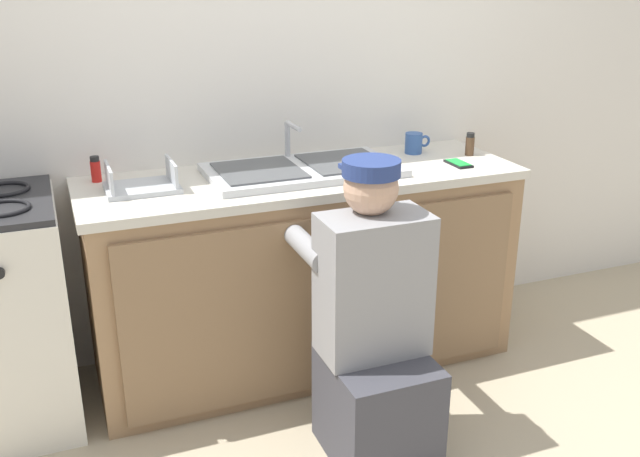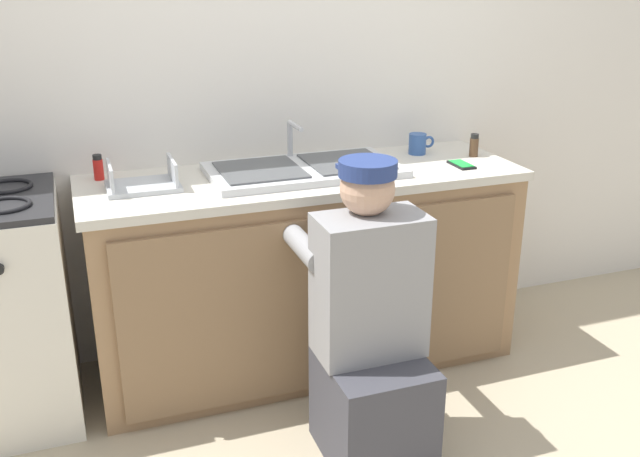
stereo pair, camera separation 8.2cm
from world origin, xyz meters
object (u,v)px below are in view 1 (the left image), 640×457
at_px(plumber_person, 374,338).
at_px(coffee_mug, 414,143).
at_px(sink_double_basin, 302,169).
at_px(spice_bottle_red, 96,169).
at_px(spice_bottle_pepper, 470,144).
at_px(cell_phone, 458,163).
at_px(dish_rack_tray, 142,184).

distance_m(plumber_person, coffee_mug, 1.12).
distance_m(sink_double_basin, spice_bottle_red, 0.84).
height_order(spice_bottle_pepper, cell_phone, spice_bottle_pepper).
xyz_separation_m(plumber_person, dish_rack_tray, (-0.68, 0.70, 0.45)).
bearing_deg(cell_phone, sink_double_basin, 169.84).
relative_size(sink_double_basin, cell_phone, 5.71).
bearing_deg(dish_rack_tray, cell_phone, -5.52).
bearing_deg(sink_double_basin, spice_bottle_pepper, 0.12).
distance_m(plumber_person, spice_bottle_pepper, 1.17).
xyz_separation_m(coffee_mug, spice_bottle_pepper, (0.22, -0.13, 0.00)).
xyz_separation_m(plumber_person, spice_bottle_pepper, (0.81, 0.70, 0.48)).
height_order(coffee_mug, spice_bottle_red, spice_bottle_red).
bearing_deg(cell_phone, plumber_person, -139.55).
bearing_deg(plumber_person, sink_double_basin, 91.24).
height_order(spice_bottle_red, spice_bottle_pepper, same).
relative_size(coffee_mug, spice_bottle_red, 1.20).
bearing_deg(sink_double_basin, cell_phone, -10.16).
height_order(coffee_mug, spice_bottle_pepper, spice_bottle_pepper).
distance_m(spice_bottle_red, cell_phone, 1.54).
xyz_separation_m(plumber_person, spice_bottle_red, (-0.83, 0.89, 0.48)).
relative_size(spice_bottle_red, dish_rack_tray, 0.37).
relative_size(sink_double_basin, spice_bottle_pepper, 7.62).
distance_m(spice_bottle_pepper, dish_rack_tray, 1.48).
distance_m(spice_bottle_pepper, cell_phone, 0.19).
relative_size(plumber_person, cell_phone, 7.89).
height_order(sink_double_basin, coffee_mug, sink_double_basin).
xyz_separation_m(spice_bottle_red, cell_phone, (1.50, -0.32, -0.04)).
distance_m(plumber_person, dish_rack_tray, 1.08).
distance_m(plumber_person, cell_phone, 0.98).
xyz_separation_m(sink_double_basin, cell_phone, (0.69, -0.12, -0.01)).
distance_m(coffee_mug, cell_phone, 0.27).
height_order(spice_bottle_red, dish_rack_tray, dish_rack_tray).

